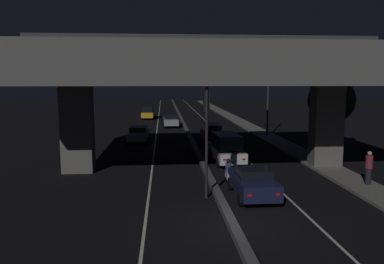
# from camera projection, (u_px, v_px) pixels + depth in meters

# --- Properties ---
(ground_plane) EXTENTS (200.00, 200.00, 0.00)m
(ground_plane) POSITION_uv_depth(u_px,v_px,m) (231.00, 225.00, 14.76)
(ground_plane) COLOR black
(lane_line_left_inner) EXTENTS (0.12, 126.00, 0.00)m
(lane_line_left_inner) POSITION_uv_depth(u_px,v_px,m) (158.00, 124.00, 49.08)
(lane_line_left_inner) COLOR beige
(lane_line_left_inner) RESTS_ON ground_plane
(lane_line_right_inner) EXTENTS (0.12, 126.00, 0.00)m
(lane_line_right_inner) POSITION_uv_depth(u_px,v_px,m) (209.00, 124.00, 49.59)
(lane_line_right_inner) COLOR beige
(lane_line_right_inner) RESTS_ON ground_plane
(median_divider) EXTENTS (0.38, 126.00, 0.28)m
(median_divider) POSITION_uv_depth(u_px,v_px,m) (183.00, 123.00, 49.31)
(median_divider) COLOR #4C4C51
(median_divider) RESTS_ON ground_plane
(sidewalk_right) EXTENTS (2.05, 126.00, 0.16)m
(sidewalk_right) POSITION_uv_depth(u_px,v_px,m) (255.00, 130.00, 43.01)
(sidewalk_right) COLOR slate
(sidewalk_right) RESTS_ON ground_plane
(elevated_overpass) EXTENTS (21.89, 12.55, 8.45)m
(elevated_overpass) POSITION_uv_depth(u_px,v_px,m) (205.00, 69.00, 23.19)
(elevated_overpass) COLOR #5B5956
(elevated_overpass) RESTS_ON ground_plane
(traffic_light_left_of_median) EXTENTS (0.30, 0.49, 5.36)m
(traffic_light_left_of_median) POSITION_uv_depth(u_px,v_px,m) (206.00, 124.00, 17.71)
(traffic_light_left_of_median) COLOR black
(traffic_light_left_of_median) RESTS_ON ground_plane
(street_lamp) EXTENTS (2.51, 0.32, 7.99)m
(street_lamp) POSITION_uv_depth(u_px,v_px,m) (265.00, 90.00, 37.01)
(street_lamp) COLOR #2D2D30
(street_lamp) RESTS_ON ground_plane
(car_dark_blue_lead) EXTENTS (1.94, 4.03, 1.48)m
(car_dark_blue_lead) POSITION_uv_depth(u_px,v_px,m) (253.00, 182.00, 18.21)
(car_dark_blue_lead) COLOR #141938
(car_dark_blue_lead) RESTS_ON ground_plane
(car_white_second) EXTENTS (2.11, 4.61, 2.02)m
(car_white_second) POSITION_uv_depth(u_px,v_px,m) (227.00, 148.00, 25.94)
(car_white_second) COLOR silver
(car_white_second) RESTS_ON ground_plane
(car_dark_red_third) EXTENTS (1.92, 4.68, 1.82)m
(car_dark_red_third) POSITION_uv_depth(u_px,v_px,m) (211.00, 134.00, 33.67)
(car_dark_red_third) COLOR #591414
(car_dark_red_third) RESTS_ON ground_plane
(car_silver_lead_oncoming) EXTENTS (2.05, 4.40, 1.42)m
(car_silver_lead_oncoming) POSITION_uv_depth(u_px,v_px,m) (139.00, 134.00, 34.94)
(car_silver_lead_oncoming) COLOR gray
(car_silver_lead_oncoming) RESTS_ON ground_plane
(car_silver_second_oncoming) EXTENTS (1.96, 4.04, 1.54)m
(car_silver_second_oncoming) POSITION_uv_depth(u_px,v_px,m) (171.00, 121.00, 46.33)
(car_silver_second_oncoming) COLOR gray
(car_silver_second_oncoming) RESTS_ON ground_plane
(car_taxi_yellow_third_oncoming) EXTENTS (2.03, 4.70, 1.94)m
(car_taxi_yellow_third_oncoming) POSITION_uv_depth(u_px,v_px,m) (148.00, 112.00, 56.31)
(car_taxi_yellow_third_oncoming) COLOR gold
(car_taxi_yellow_third_oncoming) RESTS_ON ground_plane
(motorcycle_white_filtering_near) EXTENTS (0.32, 1.86, 1.48)m
(motorcycle_white_filtering_near) POSITION_uv_depth(u_px,v_px,m) (228.00, 174.00, 20.36)
(motorcycle_white_filtering_near) COLOR black
(motorcycle_white_filtering_near) RESTS_ON ground_plane
(motorcycle_black_filtering_mid) EXTENTS (0.34, 1.93, 1.37)m
(motorcycle_black_filtering_mid) POSITION_uv_depth(u_px,v_px,m) (210.00, 152.00, 27.00)
(motorcycle_black_filtering_mid) COLOR black
(motorcycle_black_filtering_mid) RESTS_ON ground_plane
(pedestrian_on_sidewalk) EXTENTS (0.37, 0.37, 1.79)m
(pedestrian_on_sidewalk) POSITION_uv_depth(u_px,v_px,m) (369.00, 168.00, 19.96)
(pedestrian_on_sidewalk) COLOR black
(pedestrian_on_sidewalk) RESTS_ON sidewalk_right
(roadside_tree_kerbside_near) EXTENTS (3.63, 3.63, 5.95)m
(roadside_tree_kerbside_near) POSITION_uv_depth(u_px,v_px,m) (331.00, 100.00, 29.43)
(roadside_tree_kerbside_near) COLOR #38281C
(roadside_tree_kerbside_near) RESTS_ON ground_plane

